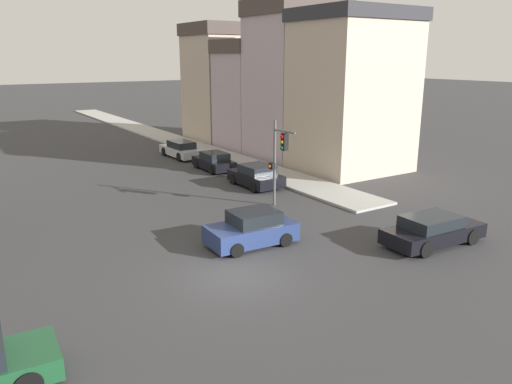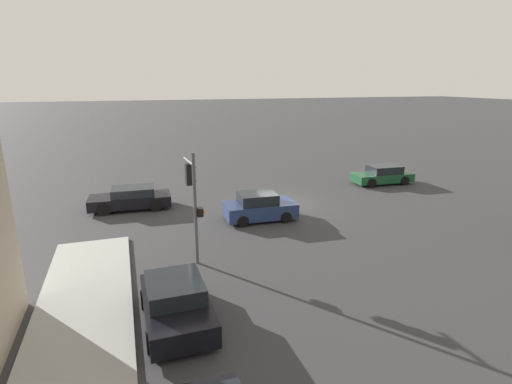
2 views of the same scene
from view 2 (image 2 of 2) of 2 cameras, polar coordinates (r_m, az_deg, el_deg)
ground_plane at (r=25.01m, az=3.54°, el=-1.69°), size 300.00×300.00×0.00m
traffic_signal at (r=16.58m, az=-8.93°, el=0.05°), size 0.62×1.83×4.71m
crossing_car_0 at (r=31.20m, az=17.63°, el=2.32°), size 4.50×2.12×1.36m
crossing_car_1 at (r=21.97m, az=0.50°, el=-2.16°), size 3.96×2.18×1.52m
crossing_car_2 at (r=24.97m, az=-17.43°, el=-0.87°), size 4.78×2.20×1.33m
parked_car_0 at (r=13.23m, az=-11.35°, el=-15.30°), size 2.09×3.92×1.41m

